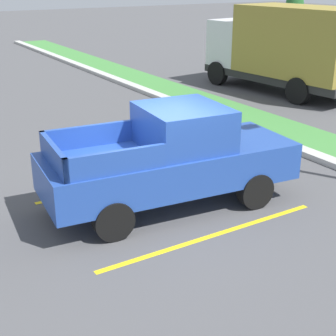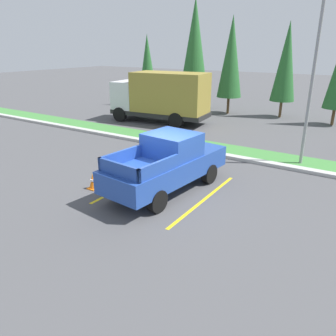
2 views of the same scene
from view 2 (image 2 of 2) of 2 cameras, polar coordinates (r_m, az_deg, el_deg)
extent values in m
plane|color=#4C4C4F|center=(12.18, -0.71, -4.15)|extent=(120.00, 120.00, 0.00)
cube|color=yellow|center=(13.20, -5.83, -2.24)|extent=(0.12, 4.80, 0.01)
cube|color=yellow|center=(11.67, 6.26, -5.39)|extent=(0.12, 4.80, 0.01)
cube|color=#B2B2AD|center=(16.28, 9.04, 2.26)|extent=(56.00, 0.40, 0.15)
cube|color=#42843D|center=(17.27, 10.54, 3.05)|extent=(56.00, 1.80, 0.06)
cylinder|color=black|center=(13.84, 1.13, 0.61)|extent=(0.36, 0.79, 0.76)
cylinder|color=black|center=(12.94, 7.09, -0.98)|extent=(0.36, 0.79, 0.76)
cylinder|color=black|center=(11.71, -8.21, -3.36)|extent=(0.36, 0.79, 0.76)
cylinder|color=black|center=(10.63, -1.87, -5.69)|extent=(0.36, 0.79, 0.76)
cube|color=#23479E|center=(12.04, -0.18, 0.07)|extent=(2.44, 5.37, 0.76)
cube|color=#23479E|center=(12.01, 0.72, 4.04)|extent=(1.92, 1.78, 0.84)
cube|color=#2D3842|center=(12.63, 3.03, 5.06)|extent=(1.62, 0.23, 0.63)
cube|color=#23479E|center=(11.39, -8.12, 1.87)|extent=(0.30, 1.90, 0.44)
cube|color=#23479E|center=(10.27, -1.58, 0.02)|extent=(0.30, 1.90, 0.44)
cube|color=#23479E|center=(10.22, -8.49, -0.30)|extent=(1.80, 0.29, 0.44)
cube|color=silver|center=(14.08, 6.37, 1.94)|extent=(1.81, 0.35, 0.28)
cylinder|color=black|center=(23.94, -8.27, 9.11)|extent=(1.02, 0.40, 1.00)
cylinder|color=black|center=(25.73, -5.43, 9.99)|extent=(1.02, 0.40, 1.00)
cylinder|color=black|center=(21.74, 1.38, 8.19)|extent=(1.02, 0.40, 1.00)
cylinder|color=black|center=(23.70, 3.72, 9.16)|extent=(1.02, 0.40, 1.00)
cube|color=#262626|center=(23.47, -1.45, 9.46)|extent=(6.99, 2.96, 0.30)
cube|color=silver|center=(24.60, -6.82, 12.42)|extent=(1.82, 2.45, 1.90)
cube|color=#2D3842|center=(25.03, -8.45, 13.06)|extent=(0.27, 2.10, 0.90)
cube|color=olive|center=(22.88, 0.33, 12.86)|extent=(5.21, 2.88, 2.60)
cylinder|color=gray|center=(15.43, 23.59, 13.82)|extent=(0.14, 0.14, 7.48)
cylinder|color=brown|center=(30.57, -3.44, 11.74)|extent=(0.20, 0.20, 1.09)
cone|color=#28662D|center=(30.27, -3.56, 17.39)|extent=(1.57, 1.57, 4.94)
cylinder|color=brown|center=(29.16, 4.37, 11.79)|extent=(0.20, 0.20, 1.57)
cone|color=#28662D|center=(28.85, 4.61, 20.39)|extent=(2.27, 2.27, 7.15)
cylinder|color=brown|center=(27.03, 10.28, 10.57)|extent=(0.20, 0.20, 1.30)
cone|color=#28662D|center=(26.68, 10.79, 18.22)|extent=(1.88, 1.88, 5.91)
cylinder|color=brown|center=(26.59, 18.77, 9.59)|extent=(0.20, 0.20, 1.21)
cone|color=#28662D|center=(26.24, 19.63, 16.82)|extent=(1.75, 1.75, 5.53)
cylinder|color=brown|center=(25.19, 26.51, 7.90)|extent=(0.20, 0.20, 1.12)
cube|color=orange|center=(12.76, -12.69, -3.39)|extent=(0.36, 0.36, 0.04)
cone|color=orange|center=(12.65, -12.79, -2.15)|extent=(0.28, 0.28, 0.56)
cylinder|color=white|center=(12.64, -12.80, -2.03)|extent=(0.19, 0.19, 0.07)
camera|label=1|loc=(4.87, 56.96, 5.78)|focal=53.63mm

